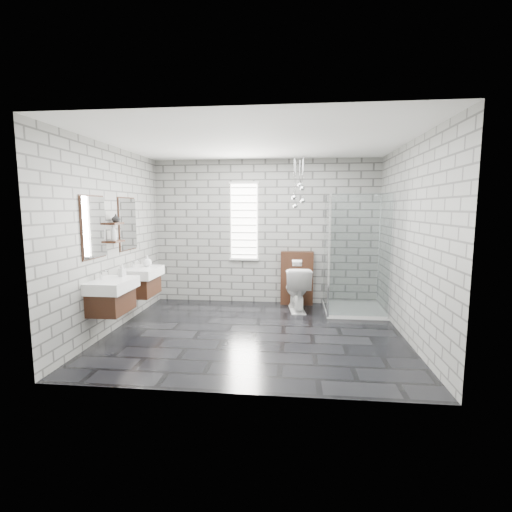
% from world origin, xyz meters
% --- Properties ---
extents(floor, '(4.20, 3.60, 0.02)m').
position_xyz_m(floor, '(0.00, 0.00, -0.01)').
color(floor, black).
rests_on(floor, ground).
extents(ceiling, '(4.20, 3.60, 0.02)m').
position_xyz_m(ceiling, '(0.00, 0.00, 2.71)').
color(ceiling, white).
rests_on(ceiling, wall_back).
extents(wall_back, '(4.20, 0.02, 2.70)m').
position_xyz_m(wall_back, '(0.00, 1.81, 1.35)').
color(wall_back, gray).
rests_on(wall_back, floor).
extents(wall_front, '(4.20, 0.02, 2.70)m').
position_xyz_m(wall_front, '(0.00, -1.81, 1.35)').
color(wall_front, gray).
rests_on(wall_front, floor).
extents(wall_left, '(0.02, 3.60, 2.70)m').
position_xyz_m(wall_left, '(-2.11, 0.00, 1.35)').
color(wall_left, gray).
rests_on(wall_left, floor).
extents(wall_right, '(0.02, 3.60, 2.70)m').
position_xyz_m(wall_right, '(2.11, 0.00, 1.35)').
color(wall_right, gray).
rests_on(wall_right, floor).
extents(vanity_left, '(0.47, 0.70, 1.57)m').
position_xyz_m(vanity_left, '(-1.91, -0.53, 0.76)').
color(vanity_left, '#391E11').
rests_on(vanity_left, wall_left).
extents(vanity_right, '(0.47, 0.70, 1.57)m').
position_xyz_m(vanity_right, '(-1.91, 0.47, 0.76)').
color(vanity_right, '#391E11').
rests_on(vanity_right, wall_left).
extents(shelf_lower, '(0.14, 0.30, 0.03)m').
position_xyz_m(shelf_lower, '(-2.03, -0.05, 1.32)').
color(shelf_lower, '#391E11').
rests_on(shelf_lower, wall_left).
extents(shelf_upper, '(0.14, 0.30, 0.03)m').
position_xyz_m(shelf_upper, '(-2.03, -0.05, 1.58)').
color(shelf_upper, '#391E11').
rests_on(shelf_upper, wall_left).
extents(window, '(0.56, 0.05, 1.48)m').
position_xyz_m(window, '(-0.40, 1.78, 1.55)').
color(window, white).
rests_on(window, wall_back).
extents(cistern_panel, '(0.60, 0.20, 1.00)m').
position_xyz_m(cistern_panel, '(0.61, 1.70, 0.50)').
color(cistern_panel, '#391E11').
rests_on(cistern_panel, floor).
extents(flush_plate, '(0.18, 0.01, 0.12)m').
position_xyz_m(flush_plate, '(0.61, 1.60, 0.80)').
color(flush_plate, silver).
rests_on(flush_plate, cistern_panel).
extents(shower_enclosure, '(1.00, 1.00, 2.03)m').
position_xyz_m(shower_enclosure, '(1.50, 1.18, 0.50)').
color(shower_enclosure, white).
rests_on(shower_enclosure, floor).
extents(pendant_cluster, '(0.24, 0.23, 0.91)m').
position_xyz_m(pendant_cluster, '(0.62, 1.35, 2.03)').
color(pendant_cluster, silver).
rests_on(pendant_cluster, ceiling).
extents(toilet, '(0.52, 0.81, 0.78)m').
position_xyz_m(toilet, '(0.61, 1.27, 0.39)').
color(toilet, white).
rests_on(toilet, floor).
extents(soap_bottle_a, '(0.10, 0.10, 0.17)m').
position_xyz_m(soap_bottle_a, '(-1.84, -0.29, 0.93)').
color(soap_bottle_a, '#B2B2B2').
rests_on(soap_bottle_a, vanity_left).
extents(soap_bottle_b, '(0.17, 0.17, 0.18)m').
position_xyz_m(soap_bottle_b, '(-1.84, 0.60, 0.94)').
color(soap_bottle_b, '#B2B2B2').
rests_on(soap_bottle_b, vanity_right).
extents(soap_bottle_c, '(0.12, 0.12, 0.23)m').
position_xyz_m(soap_bottle_c, '(-2.02, -0.13, 1.45)').
color(soap_bottle_c, '#B2B2B2').
rests_on(soap_bottle_c, shelf_lower).
extents(vase, '(0.12, 0.12, 0.12)m').
position_xyz_m(vase, '(-2.02, -0.04, 1.66)').
color(vase, '#B2B2B2').
rests_on(vase, shelf_upper).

